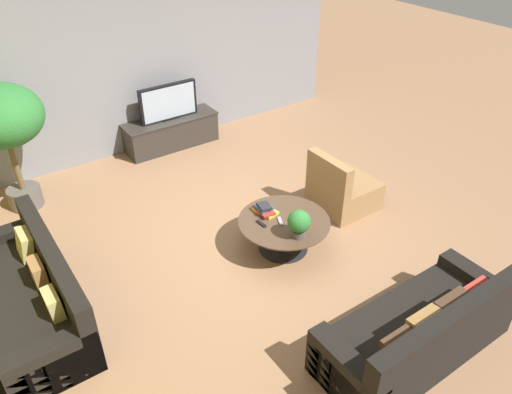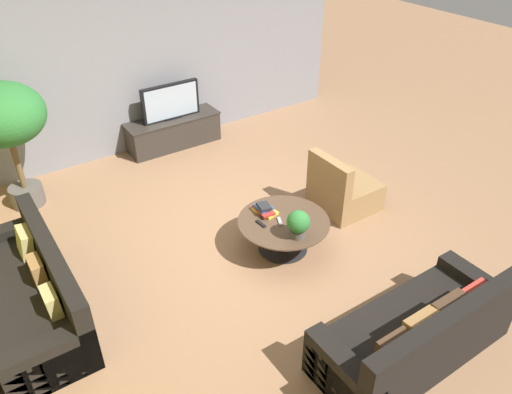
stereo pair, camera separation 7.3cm
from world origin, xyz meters
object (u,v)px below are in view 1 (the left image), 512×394
(media_console, at_px, (171,132))
(potted_palm_tall, at_px, (2,121))
(couch_near_entry, at_px, (419,332))
(armchair_wicker, at_px, (342,191))
(coffee_table, at_px, (284,229))
(potted_plant_tabletop, at_px, (299,223))
(television, at_px, (168,102))
(couch_by_wall, at_px, (31,297))

(media_console, bearing_deg, potted_palm_tall, -169.84)
(media_console, xyz_separation_m, couch_near_entry, (-0.03, -5.32, 0.03))
(armchair_wicker, xyz_separation_m, potted_palm_tall, (-3.63, 2.56, 1.03))
(couch_near_entry, bearing_deg, potted_palm_tall, -62.86)
(coffee_table, distance_m, potted_plant_tabletop, 0.46)
(television, relative_size, armchair_wicker, 1.16)
(coffee_table, xyz_separation_m, potted_palm_tall, (-2.41, 2.83, 1.00))
(media_console, xyz_separation_m, potted_palm_tall, (-2.52, -0.45, 1.04))
(potted_palm_tall, relative_size, potted_plant_tabletop, 5.14)
(coffee_table, relative_size, potted_plant_tabletop, 3.25)
(armchair_wicker, bearing_deg, coffee_table, 102.43)
(media_console, bearing_deg, couch_near_entry, -90.28)
(couch_by_wall, xyz_separation_m, potted_plant_tabletop, (2.81, -0.93, 0.34))
(television, height_order, potted_palm_tall, potted_palm_tall)
(couch_near_entry, bearing_deg, couch_by_wall, -41.75)
(media_console, distance_m, coffee_table, 3.28)
(media_console, distance_m, couch_by_wall, 4.01)
(media_console, relative_size, couch_near_entry, 0.79)
(media_console, height_order, couch_near_entry, couch_near_entry)
(couch_near_entry, relative_size, potted_plant_tabletop, 5.85)
(armchair_wicker, bearing_deg, couch_near_entry, 153.72)
(coffee_table, bearing_deg, couch_by_wall, 168.31)
(television, distance_m, couch_near_entry, 5.34)
(couch_near_entry, distance_m, armchair_wicker, 2.57)
(potted_plant_tabletop, bearing_deg, couch_by_wall, 161.69)
(coffee_table, bearing_deg, media_console, 88.11)
(media_console, distance_m, potted_plant_tabletop, 3.64)
(media_console, relative_size, television, 1.60)
(media_console, bearing_deg, armchair_wicker, -69.75)
(potted_plant_tabletop, bearing_deg, potted_palm_tall, 126.68)
(couch_by_wall, xyz_separation_m, armchair_wicker, (4.08, -0.32, -0.01))
(couch_by_wall, distance_m, potted_plant_tabletop, 2.98)
(media_console, height_order, television, television)
(media_console, height_order, potted_palm_tall, potted_palm_tall)
(couch_by_wall, bearing_deg, potted_palm_tall, 168.71)
(armchair_wicker, bearing_deg, potted_plant_tabletop, 115.49)
(television, distance_m, armchair_wicker, 3.25)
(television, bearing_deg, potted_palm_tall, -169.88)
(couch_by_wall, xyz_separation_m, couch_near_entry, (2.94, -2.63, 0.01))
(television, xyz_separation_m, armchair_wicker, (1.11, -3.01, -0.53))
(couch_near_entry, xyz_separation_m, potted_palm_tall, (-2.49, 4.87, 1.01))
(armchair_wicker, bearing_deg, potted_palm_tall, 54.80)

